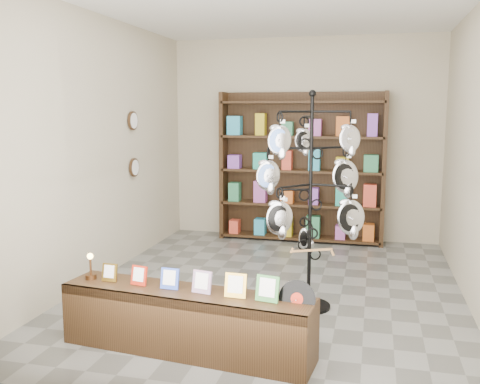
% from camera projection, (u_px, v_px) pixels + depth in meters
% --- Properties ---
extents(ground, '(5.00, 5.00, 0.00)m').
position_uv_depth(ground, '(272.00, 288.00, 5.85)').
color(ground, slate).
rests_on(ground, ground).
extents(room_envelope, '(5.00, 5.00, 5.00)m').
position_uv_depth(room_envelope, '(273.00, 118.00, 5.57)').
color(room_envelope, '#B5AA92').
rests_on(room_envelope, ground).
extents(display_tree, '(1.15, 1.15, 2.12)m').
position_uv_depth(display_tree, '(311.00, 185.00, 5.11)').
color(display_tree, black).
rests_on(display_tree, ground).
extents(front_shelf, '(2.11, 0.64, 0.73)m').
position_uv_depth(front_shelf, '(186.00, 321.00, 4.29)').
color(front_shelf, black).
rests_on(front_shelf, ground).
extents(back_shelving, '(2.42, 0.36, 2.20)m').
position_uv_depth(back_shelving, '(301.00, 172.00, 7.89)').
color(back_shelving, black).
rests_on(back_shelving, ground).
extents(wall_clocks, '(0.03, 0.24, 0.84)m').
position_uv_depth(wall_clocks, '(134.00, 144.00, 6.86)').
color(wall_clocks, black).
rests_on(wall_clocks, ground).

